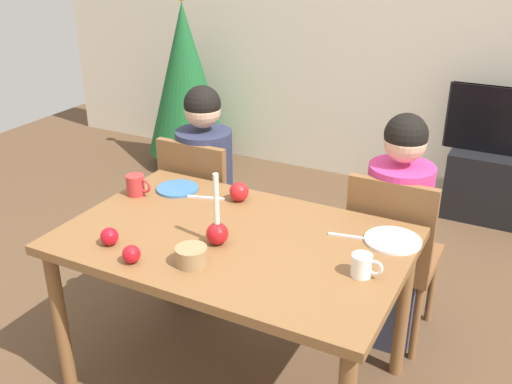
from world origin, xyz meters
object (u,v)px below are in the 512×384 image
Objects in this scene: person_right_child at (395,236)px; tv at (507,122)px; chair_left at (203,205)px; mug_left at (136,185)px; candle_centerpiece at (217,229)px; plate_left at (178,189)px; apple_by_left_plate at (109,237)px; plate_right at (393,240)px; mug_right at (363,265)px; chair_right at (392,250)px; bowl_walnuts at (191,256)px; person_left_child at (206,193)px; dining_table at (234,254)px; christmas_tree at (185,79)px; apple_near_candle at (239,192)px; tv_stand at (495,186)px; apple_by_right_mug at (131,254)px.

person_right_child is 1.48× the size of tv.
chair_left reaches higher than mug_left.
plate_left is (-0.44, 0.36, -0.06)m from candle_centerpiece.
apple_by_left_plate is (-1.21, -2.58, 0.08)m from tv.
mug_right is at bearing -96.13° from plate_right.
chair_right reaches higher than bowl_walnuts.
plate_right is 1.20m from mug_left.
person_left_child reaches higher than plate_left.
apple_by_left_plate is (-0.40, -0.28, 0.12)m from dining_table.
person_right_child is 9.64× the size of bowl_walnuts.
plate_left is 2.79× the size of apple_by_left_plate.
dining_table is 4.61× the size of candle_centerpiece.
christmas_tree is 7.17× the size of plate_left.
person_right_child reaches higher than apple_near_candle.
mug_left is at bearing -62.00° from christmas_tree.
plate_right is at bearing -96.11° from tv.
person_left_child is at bearing 119.40° from bowl_walnuts.
chair_right is 1.25m from mug_left.
tv_stand is at bearing 57.64° from plate_left.
plate_left is (-0.47, 0.28, 0.09)m from dining_table.
chair_right reaches higher than mug_left.
apple_by_right_mug reaches higher than plate_right.
person_left_child is at bearing 161.39° from plate_right.
chair_left is 1.93m from christmas_tree.
chair_left is 1.04m from bowl_walnuts.
dining_table is 2.44m from tv.
chair_right is 1.06m from plate_left.
apple_by_left_plate is at bearing -165.76° from mug_right.
bowl_walnuts is at bearing -92.19° from candle_centerpiece.
christmas_tree is at bearing -176.48° from tv.
mug_left is at bearing -97.81° from person_left_child.
apple_by_right_mug is at bearing -143.75° from plate_right.
tv is 2.58m from mug_left.
mug_right is (0.05, -0.65, 0.28)m from chair_right.
bowl_walnuts is 1.36× the size of apple_near_candle.
bowl_walnuts is at bearing -55.75° from christmas_tree.
person_right_child is 1.26m from apple_by_right_mug.
apple_by_left_plate is (-0.96, -0.24, -0.01)m from mug_right.
apple_by_left_plate is at bearing -134.81° from person_right_child.
christmas_tree is 2.39m from apple_near_candle.
apple_near_candle reaches higher than apple_by_right_mug.
mug_left is at bearing -123.35° from tv_stand.
apple_near_candle is (1.53, -1.84, 0.04)m from christmas_tree.
bowl_walnuts is (-0.84, -2.56, 0.07)m from tv.
tv is 10.88× the size of apple_by_left_plate.
christmas_tree is 2.22m from plate_left.
christmas_tree reaches higher than mug_left.
christmas_tree reaches higher than apple_by_right_mug.
bowl_walnuts is 0.23m from apple_by_right_mug.
christmas_tree is 2.95m from plate_right.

